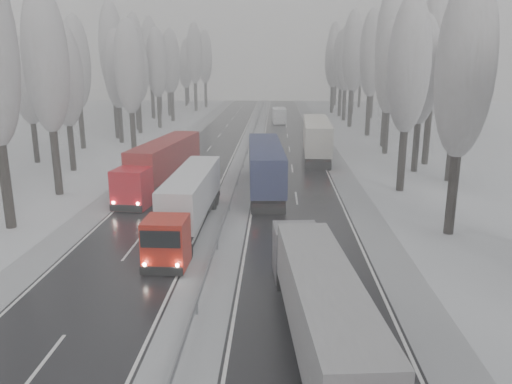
# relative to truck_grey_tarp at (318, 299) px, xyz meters

# --- Properties ---
(ground) EXTENTS (260.00, 260.00, 0.00)m
(ground) POSITION_rel_truck_grey_tarp_xyz_m (-5.21, -1.47, -2.16)
(ground) COLOR silver
(ground) RESTS_ON ground
(carriageway_right) EXTENTS (7.50, 200.00, 0.03)m
(carriageway_right) POSITION_rel_truck_grey_tarp_xyz_m (0.04, 28.53, -2.14)
(carriageway_right) COLOR black
(carriageway_right) RESTS_ON ground
(carriageway_left) EXTENTS (7.50, 200.00, 0.03)m
(carriageway_left) POSITION_rel_truck_grey_tarp_xyz_m (-10.46, 28.53, -2.14)
(carriageway_left) COLOR black
(carriageway_left) RESTS_ON ground
(median_slush) EXTENTS (3.00, 200.00, 0.04)m
(median_slush) POSITION_rel_truck_grey_tarp_xyz_m (-5.21, 28.53, -2.14)
(median_slush) COLOR #ADB1B6
(median_slush) RESTS_ON ground
(shoulder_right) EXTENTS (2.40, 200.00, 0.04)m
(shoulder_right) POSITION_rel_truck_grey_tarp_xyz_m (4.99, 28.53, -2.14)
(shoulder_right) COLOR #ADB1B6
(shoulder_right) RESTS_ON ground
(shoulder_left) EXTENTS (2.40, 200.00, 0.04)m
(shoulder_left) POSITION_rel_truck_grey_tarp_xyz_m (-15.41, 28.53, -2.14)
(shoulder_left) COLOR #ADB1B6
(shoulder_left) RESTS_ON ground
(median_guardrail) EXTENTS (0.12, 200.00, 0.76)m
(median_guardrail) POSITION_rel_truck_grey_tarp_xyz_m (-5.21, 28.51, -1.56)
(median_guardrail) COLOR slate
(median_guardrail) RESTS_ON ground
(tree_16) EXTENTS (3.60, 3.60, 16.53)m
(tree_16) POSITION_rel_truck_grey_tarp_xyz_m (9.83, 14.19, 8.51)
(tree_16) COLOR black
(tree_16) RESTS_ON ground
(tree_18) EXTENTS (3.60, 3.60, 16.58)m
(tree_18) POSITION_rel_truck_grey_tarp_xyz_m (9.30, 25.56, 8.54)
(tree_18) COLOR black
(tree_18) RESTS_ON ground
(tree_19) EXTENTS (3.60, 3.60, 14.57)m
(tree_19) POSITION_rel_truck_grey_tarp_xyz_m (14.81, 29.56, 7.26)
(tree_19) COLOR black
(tree_19) RESTS_ON ground
(tree_20) EXTENTS (3.60, 3.60, 15.71)m
(tree_20) POSITION_rel_truck_grey_tarp_xyz_m (12.69, 33.69, 7.99)
(tree_20) COLOR black
(tree_20) RESTS_ON ground
(tree_21) EXTENTS (3.60, 3.60, 18.62)m
(tree_21) POSITION_rel_truck_grey_tarp_xyz_m (14.91, 37.69, 9.84)
(tree_21) COLOR black
(tree_21) RESTS_ON ground
(tree_22) EXTENTS (3.60, 3.60, 15.86)m
(tree_22) POSITION_rel_truck_grey_tarp_xyz_m (11.81, 44.13, 8.09)
(tree_22) COLOR black
(tree_22) RESTS_ON ground
(tree_23) EXTENTS (3.60, 3.60, 13.55)m
(tree_23) POSITION_rel_truck_grey_tarp_xyz_m (18.10, 48.13, 6.61)
(tree_23) COLOR black
(tree_23) RESTS_ON ground
(tree_24) EXTENTS (3.60, 3.60, 20.49)m
(tree_24) POSITION_rel_truck_grey_tarp_xyz_m (12.69, 49.55, 11.03)
(tree_24) COLOR black
(tree_24) RESTS_ON ground
(tree_25) EXTENTS (3.60, 3.60, 19.44)m
(tree_25) POSITION_rel_truck_grey_tarp_xyz_m (19.60, 53.55, 10.36)
(tree_25) COLOR black
(tree_25) RESTS_ON ground
(tree_26) EXTENTS (3.60, 3.60, 18.78)m
(tree_26) POSITION_rel_truck_grey_tarp_xyz_m (12.35, 59.80, 9.95)
(tree_26) COLOR black
(tree_26) RESTS_ON ground
(tree_27) EXTENTS (3.60, 3.60, 17.62)m
(tree_27) POSITION_rel_truck_grey_tarp_xyz_m (19.51, 63.80, 9.20)
(tree_27) COLOR black
(tree_27) RESTS_ON ground
(tree_28) EXTENTS (3.60, 3.60, 19.62)m
(tree_28) POSITION_rel_truck_grey_tarp_xyz_m (11.13, 70.48, 10.48)
(tree_28) COLOR black
(tree_28) RESTS_ON ground
(tree_29) EXTENTS (3.60, 3.60, 18.11)m
(tree_29) POSITION_rel_truck_grey_tarp_xyz_m (18.50, 74.48, 9.52)
(tree_29) COLOR black
(tree_29) RESTS_ON ground
(tree_30) EXTENTS (3.60, 3.60, 17.86)m
(tree_30) POSITION_rel_truck_grey_tarp_xyz_m (11.35, 80.23, 9.36)
(tree_30) COLOR black
(tree_30) RESTS_ON ground
(tree_31) EXTENTS (3.60, 3.60, 18.58)m
(tree_31) POSITION_rel_truck_grey_tarp_xyz_m (17.27, 84.23, 9.82)
(tree_31) COLOR black
(tree_31) RESTS_ON ground
(tree_32) EXTENTS (3.60, 3.60, 17.33)m
(tree_32) POSITION_rel_truck_grey_tarp_xyz_m (11.42, 87.74, 9.02)
(tree_32) COLOR black
(tree_32) RESTS_ON ground
(tree_33) EXTENTS (3.60, 3.60, 14.33)m
(tree_33) POSITION_rel_truck_grey_tarp_xyz_m (14.56, 91.74, 7.10)
(tree_33) COLOR black
(tree_33) RESTS_ON ground
(tree_34) EXTENTS (3.60, 3.60, 17.63)m
(tree_34) POSITION_rel_truck_grey_tarp_xyz_m (10.52, 94.84, 9.21)
(tree_34) COLOR black
(tree_34) RESTS_ON ground
(tree_35) EXTENTS (3.60, 3.60, 18.25)m
(tree_35) POSITION_rel_truck_grey_tarp_xyz_m (19.73, 98.84, 9.61)
(tree_35) COLOR black
(tree_35) RESTS_ON ground
(tree_36) EXTENTS (3.60, 3.60, 20.23)m
(tree_36) POSITION_rel_truck_grey_tarp_xyz_m (11.83, 104.69, 10.86)
(tree_36) COLOR black
(tree_36) RESTS_ON ground
(tree_37) EXTENTS (3.60, 3.60, 16.37)m
(tree_37) POSITION_rel_truck_grey_tarp_xyz_m (18.81, 108.69, 8.41)
(tree_37) COLOR black
(tree_37) RESTS_ON ground
(tree_38) EXTENTS (3.60, 3.60, 17.97)m
(tree_38) POSITION_rel_truck_grey_tarp_xyz_m (13.52, 115.25, 9.43)
(tree_38) COLOR black
(tree_38) RESTS_ON ground
(tree_39) EXTENTS (3.60, 3.60, 16.19)m
(tree_39) POSITION_rel_truck_grey_tarp_xyz_m (16.34, 119.25, 8.29)
(tree_39) COLOR black
(tree_39) RESTS_ON ground
(tree_58) EXTENTS (3.60, 3.60, 17.21)m
(tree_58) POSITION_rel_truck_grey_tarp_xyz_m (-20.33, 23.09, 8.95)
(tree_58) COLOR black
(tree_58) RESTS_ON ground
(tree_60) EXTENTS (3.60, 3.60, 14.84)m
(tree_60) POSITION_rel_truck_grey_tarp_xyz_m (-22.96, 32.73, 7.43)
(tree_60) COLOR black
(tree_60) RESTS_ON ground
(tree_61) EXTENTS (3.60, 3.60, 13.95)m
(tree_61) POSITION_rel_truck_grey_tarp_xyz_m (-28.73, 36.73, 6.86)
(tree_61) COLOR black
(tree_61) RESTS_ON ground
(tree_62) EXTENTS (3.60, 3.60, 16.04)m
(tree_62) POSITION_rel_truck_grey_tarp_xyz_m (-19.15, 42.25, 8.20)
(tree_62) COLOR black
(tree_62) RESTS_ON ground
(tree_63) EXTENTS (3.60, 3.60, 16.88)m
(tree_63) POSITION_rel_truck_grey_tarp_xyz_m (-27.06, 46.25, 8.74)
(tree_63) COLOR black
(tree_63) RESTS_ON ground
(tree_64) EXTENTS (3.60, 3.60, 15.42)m
(tree_64) POSITION_rel_truck_grey_tarp_xyz_m (-23.47, 51.24, 7.80)
(tree_64) COLOR black
(tree_64) RESTS_ON ground
(tree_65) EXTENTS (3.60, 3.60, 19.48)m
(tree_65) POSITION_rel_truck_grey_tarp_xyz_m (-25.26, 55.24, 10.39)
(tree_65) COLOR black
(tree_65) RESTS_ON ground
(tree_66) EXTENTS (3.60, 3.60, 15.23)m
(tree_66) POSITION_rel_truck_grey_tarp_xyz_m (-23.37, 60.87, 7.68)
(tree_66) COLOR black
(tree_66) RESTS_ON ground
(tree_67) EXTENTS (3.60, 3.60, 17.09)m
(tree_67) POSITION_rel_truck_grey_tarp_xyz_m (-24.75, 64.87, 8.87)
(tree_67) COLOR black
(tree_67) RESTS_ON ground
(tree_68) EXTENTS (3.60, 3.60, 16.65)m
(tree_68) POSITION_rel_truck_grey_tarp_xyz_m (-21.79, 67.64, 8.59)
(tree_68) COLOR black
(tree_68) RESTS_ON ground
(tree_69) EXTENTS (3.60, 3.60, 19.35)m
(tree_69) POSITION_rel_truck_grey_tarp_xyz_m (-26.63, 71.64, 10.30)
(tree_69) COLOR black
(tree_69) RESTS_ON ground
(tree_70) EXTENTS (3.60, 3.60, 17.09)m
(tree_70) POSITION_rel_truck_grey_tarp_xyz_m (-21.53, 77.72, 8.87)
(tree_70) COLOR black
(tree_70) RESTS_ON ground
(tree_71) EXTENTS (3.60, 3.60, 19.61)m
(tree_71) POSITION_rel_truck_grey_tarp_xyz_m (-26.30, 81.72, 10.47)
(tree_71) COLOR black
(tree_71) RESTS_ON ground
(tree_72) EXTENTS (3.60, 3.60, 15.11)m
(tree_72) POSITION_rel_truck_grey_tarp_xyz_m (-24.14, 87.06, 7.60)
(tree_72) COLOR black
(tree_72) RESTS_ON ground
(tree_73) EXTENTS (3.60, 3.60, 17.22)m
(tree_73) POSITION_rel_truck_grey_tarp_xyz_m (-27.03, 91.06, 8.95)
(tree_73) COLOR black
(tree_73) RESTS_ON ground
(tree_74) EXTENTS (3.60, 3.60, 19.68)m
(tree_74) POSITION_rel_truck_grey_tarp_xyz_m (-20.28, 97.85, 10.52)
(tree_74) COLOR black
(tree_74) RESTS_ON ground
(tree_75) EXTENTS (3.60, 3.60, 18.60)m
(tree_75) POSITION_rel_truck_grey_tarp_xyz_m (-29.41, 101.85, 9.83)
(tree_75) COLOR black
(tree_75) RESTS_ON ground
(tree_76) EXTENTS (3.60, 3.60, 18.55)m
(tree_76) POSITION_rel_truck_grey_tarp_xyz_m (-19.26, 107.25, 9.80)
(tree_76) COLOR black
(tree_76) RESTS_ON ground
(tree_77) EXTENTS (3.60, 3.60, 14.32)m
(tree_77) POSITION_rel_truck_grey_tarp_xyz_m (-24.87, 111.25, 7.10)
(tree_77) COLOR black
(tree_77) RESTS_ON ground
(tree_78) EXTENTS (3.60, 3.60, 19.55)m
(tree_78) POSITION_rel_truck_grey_tarp_xyz_m (-22.77, 113.84, 10.43)
(tree_78) COLOR black
(tree_78) RESTS_ON ground
(tree_79) EXTENTS (3.60, 3.60, 17.07)m
(tree_79) POSITION_rel_truck_grey_tarp_xyz_m (-25.54, 117.84, 8.86)
(tree_79) COLOR black
(tree_79) RESTS_ON ground
(truck_grey_tarp) EXTENTS (3.57, 14.52, 3.69)m
(truck_grey_tarp) POSITION_rel_truck_grey_tarp_xyz_m (0.00, 0.00, 0.00)
(truck_grey_tarp) COLOR #56565C
(truck_grey_tarp) RESTS_ON ground
(truck_blue_box) EXTENTS (3.63, 16.93, 4.31)m
(truck_blue_box) POSITION_rel_truck_grey_tarp_xyz_m (-2.64, 24.73, 0.36)
(truck_blue_box) COLOR #1D234A
(truck_blue_box) RESTS_ON ground
(truck_cream_box) EXTENTS (3.44, 17.79, 4.54)m
(truck_cream_box) POSITION_rel_truck_grey_tarp_xyz_m (2.99, 40.78, 0.49)
(truck_cream_box) COLOR beige
(truck_cream_box) RESTS_ON ground
(box_truck_distant) EXTENTS (2.72, 7.61, 2.80)m
(box_truck_distant) POSITION_rel_truck_grey_tarp_xyz_m (-1.25, 74.88, -0.73)
(box_truck_distant) COLOR silver
(box_truck_distant) RESTS_ON ground
(truck_red_white) EXTENTS (2.60, 14.68, 3.75)m
(truck_red_white) POSITION_rel_truck_grey_tarp_xyz_m (-7.51, 14.36, 0.03)
(truck_red_white) COLOR #AD1509
(truck_red_white) RESTS_ON ground
(truck_red_red) EXTENTS (4.56, 16.33, 4.15)m
(truck_red_red) POSITION_rel_truck_grey_tarp_xyz_m (-11.86, 25.55, 0.27)
(truck_red_red) COLOR red
(truck_red_red) RESTS_ON ground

